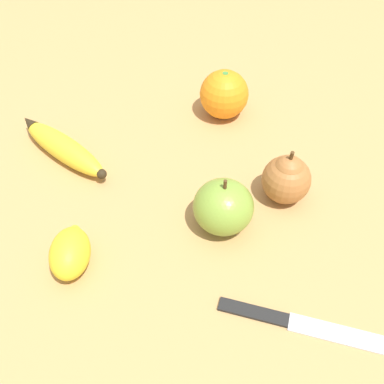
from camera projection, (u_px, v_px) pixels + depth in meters
ground_plane at (176, 217)px, 0.61m from camera, size 3.00×3.00×0.00m
banana at (63, 147)px, 0.67m from camera, size 0.14×0.16×0.04m
orange at (224, 94)px, 0.73m from camera, size 0.08×0.08×0.08m
pear at (287, 178)px, 0.61m from camera, size 0.07×0.07×0.08m
apple at (223, 207)px, 0.57m from camera, size 0.08×0.08×0.08m
lemon at (70, 253)px, 0.54m from camera, size 0.06×0.08×0.05m
paring_knife at (293, 322)px, 0.50m from camera, size 0.17×0.10×0.01m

